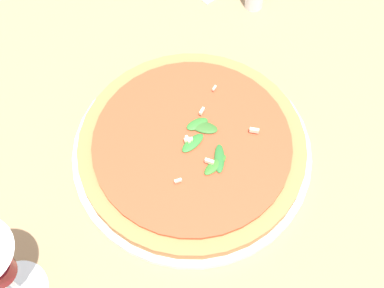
% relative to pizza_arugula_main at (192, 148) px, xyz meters
% --- Properties ---
extents(ground_plane, '(6.00, 6.00, 0.00)m').
position_rel_pizza_arugula_main_xyz_m(ground_plane, '(-0.01, -0.01, -0.02)').
color(ground_plane, '#9E7A56').
extents(pizza_arugula_main, '(0.36, 0.36, 0.05)m').
position_rel_pizza_arugula_main_xyz_m(pizza_arugula_main, '(0.00, 0.00, 0.00)').
color(pizza_arugula_main, white).
rests_on(pizza_arugula_main, ground_plane).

